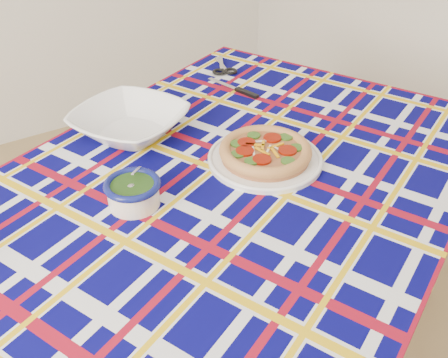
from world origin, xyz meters
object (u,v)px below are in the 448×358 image
dining_table (213,217)px  main_focaccia_plate (265,151)px  serving_bowl (130,122)px  pesto_bowl (133,191)px

dining_table → main_focaccia_plate: bearing=-11.3°
main_focaccia_plate → serving_bowl: 0.39m
main_focaccia_plate → serving_bowl: serving_bowl is taller
dining_table → pesto_bowl: pesto_bowl is taller
dining_table → pesto_bowl: (-0.18, 0.06, 0.12)m
main_focaccia_plate → pesto_bowl: 0.36m
dining_table → main_focaccia_plate: size_ratio=6.19×
dining_table → main_focaccia_plate: (0.18, 0.04, 0.11)m
dining_table → main_focaccia_plate: 0.21m
pesto_bowl → serving_bowl: pesto_bowl is taller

